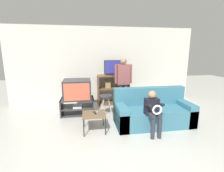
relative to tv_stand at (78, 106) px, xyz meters
name	(u,v)px	position (x,y,z in m)	size (l,w,h in m)	color
ground_plane	(131,169)	(0.91, -2.48, -0.22)	(18.00, 18.00, 0.00)	#B7B7AD
wall_back	(104,65)	(0.91, 1.09, 1.08)	(6.40, 0.06, 2.60)	beige
tv_stand	(78,106)	(0.00, 0.00, 0.00)	(0.93, 0.59, 0.46)	#38383D
television_main	(77,89)	(0.01, -0.01, 0.50)	(0.75, 0.68, 0.55)	#2D2D33
media_shelf	(113,89)	(1.18, 0.78, 0.28)	(1.06, 0.47, 0.99)	brown
television_flat	(114,68)	(1.21, 0.76, 1.01)	(0.69, 0.20, 0.50)	black
folding_stool	(106,99)	(0.78, -0.34, 0.26)	(0.38, 0.39, 0.61)	#B7B7BC
snack_table	(94,116)	(0.41, -1.14, 0.14)	(0.51, 0.51, 0.41)	brown
remote_control_black	(95,113)	(0.44, -1.11, 0.19)	(0.04, 0.14, 0.02)	black
remote_control_white	(97,112)	(0.49, -1.10, 0.19)	(0.04, 0.14, 0.02)	gray
couch	(153,112)	(1.87, -0.99, 0.07)	(1.85, 0.82, 0.88)	teal
person_standing_adult	(123,79)	(1.38, 0.15, 0.74)	(0.53, 0.20, 1.59)	#4C4C56
person_seated_child	(153,109)	(1.66, -1.48, 0.34)	(0.33, 0.43, 0.95)	#2D2D38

